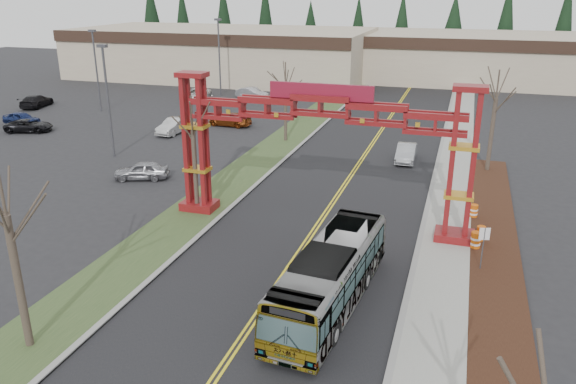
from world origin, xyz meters
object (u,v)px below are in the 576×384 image
at_px(barrel_mid, 481,234).
at_px(light_pole_far, 219,52).
at_px(retail_building_east, 485,58).
at_px(bare_tree_median_far, 286,85).
at_px(parked_car_near_a, 141,170).
at_px(light_pole_mid, 96,65).
at_px(parked_car_mid_a, 230,119).
at_px(parked_car_far_b, 197,94).
at_px(light_pole_near, 107,93).
at_px(parked_car_near_b, 174,126).
at_px(silver_sedan, 406,153).
at_px(transit_bus, 331,276).
at_px(bare_tree_median_near, 6,216).
at_px(parked_car_mid_b, 22,118).
at_px(bare_tree_right_far, 496,99).
at_px(gateway_arch, 320,129).
at_px(retail_building_west, 223,53).
at_px(barrel_north, 474,212).
at_px(street_sign, 484,240).
at_px(parked_car_far_a, 252,93).
at_px(bare_tree_median_mid, 193,128).
at_px(parked_car_near_c, 29,126).
at_px(barrel_south, 475,241).

bearing_deg(barrel_mid, light_pole_far, 131.09).
relative_size(retail_building_east, bare_tree_median_far, 5.19).
relative_size(parked_car_near_a, light_pole_mid, 0.44).
bearing_deg(parked_car_mid_a, parked_car_far_b, -136.64).
bearing_deg(light_pole_near, parked_car_near_b, 83.08).
height_order(silver_sedan, parked_car_far_b, parked_car_far_b).
relative_size(parked_car_mid_a, barrel_mid, 4.95).
height_order(transit_bus, bare_tree_median_near, bare_tree_median_near).
relative_size(retail_building_east, parked_car_mid_b, 9.49).
height_order(bare_tree_median_near, bare_tree_right_far, bare_tree_right_far).
bearing_deg(light_pole_far, light_pole_mid, -123.97).
height_order(light_pole_near, light_pole_mid, light_pole_near).
bearing_deg(light_pole_mid, barrel_mid, -29.85).
height_order(gateway_arch, barrel_mid, gateway_arch).
bearing_deg(retail_building_west, light_pole_mid, -95.40).
bearing_deg(gateway_arch, silver_sedan, 76.76).
distance_m(silver_sedan, parked_car_mid_a, 20.31).
bearing_deg(barrel_north, bare_tree_right_far, 84.69).
bearing_deg(street_sign, light_pole_near, 157.88).
height_order(transit_bus, parked_car_far_b, transit_bus).
bearing_deg(light_pole_mid, light_pole_near, -51.92).
bearing_deg(parked_car_mid_b, light_pole_near, -113.08).
xyz_separation_m(parked_car_far_a, bare_tree_right_far, (28.59, -22.60, 5.00)).
distance_m(retail_building_east, light_pole_near, 61.17).
distance_m(silver_sedan, bare_tree_median_mid, 19.90).
height_order(bare_tree_median_near, barrel_mid, bare_tree_median_near).
xyz_separation_m(light_pole_mid, street_sign, (42.18, -27.85, -3.62)).
bearing_deg(parked_car_near_b, bare_tree_median_mid, -53.58).
height_order(parked_car_mid_b, bare_tree_right_far, bare_tree_right_far).
bearing_deg(light_pole_mid, bare_tree_median_mid, -45.22).
bearing_deg(light_pole_near, parked_car_near_a, -39.74).
relative_size(bare_tree_right_far, barrel_mid, 8.41).
bearing_deg(light_pole_mid, parked_car_near_c, -94.38).
distance_m(parked_car_mid_b, bare_tree_median_mid, 33.26).
distance_m(parked_car_mid_b, barrel_north, 47.13).
bearing_deg(bare_tree_median_far, bare_tree_median_near, -90.00).
height_order(bare_tree_median_far, bare_tree_right_far, bare_tree_right_far).
bearing_deg(bare_tree_median_far, light_pole_far, 127.92).
height_order(retail_building_west, silver_sedan, retail_building_west).
xyz_separation_m(parked_car_near_c, parked_car_far_a, (15.01, 23.11, 0.12)).
xyz_separation_m(parked_car_near_a, parked_car_far_b, (-10.04, 29.75, 0.06)).
relative_size(bare_tree_median_near, barrel_north, 8.58).
bearing_deg(light_pole_far, parked_car_near_c, -112.29).
xyz_separation_m(gateway_arch, light_pole_far, (-23.58, 38.28, -0.27)).
relative_size(transit_bus, barrel_mid, 11.33).
bearing_deg(parked_car_near_a, parked_car_near_b, 179.22).
height_order(retail_building_west, bare_tree_median_far, retail_building_west).
relative_size(bare_tree_median_near, barrel_south, 7.61).
distance_m(retail_building_east, bare_tree_median_near, 79.55).
bearing_deg(transit_bus, parked_car_near_c, 153.12).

